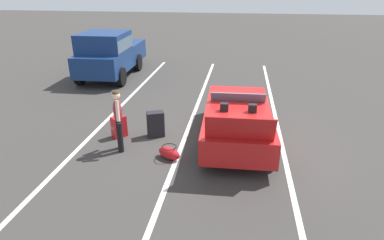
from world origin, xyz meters
The scene contains 10 objects.
ground_plane centered at (0.00, 0.00, 0.00)m, with size 80.00×80.00×0.00m, color #383533.
lot_line_near centered at (0.00, -1.24, 0.00)m, with size 18.00×0.12×0.01m, color silver.
lot_line_mid centered at (0.00, 1.46, 0.00)m, with size 18.00×0.12×0.01m, color silver.
lot_line_far centered at (0.00, 4.16, 0.00)m, with size 18.00×0.12×0.01m, color silver.
convertible_car centered at (0.20, 0.01, 0.59)m, with size 4.20×1.94×1.53m.
suitcase_large_black centered at (-0.08, 2.30, 0.37)m, with size 0.44×0.55×0.74m.
suitcase_medium_bright centered at (-0.28, 3.32, 0.31)m, with size 0.46×0.44×0.83m.
duffel_bag centered at (-1.30, 1.64, 0.16)m, with size 0.57×0.71×0.34m.
traveler_person centered at (-1.04, 3.01, 0.93)m, with size 0.59×0.33×1.65m.
parked_pickup_truck_near centered at (5.73, 5.93, 1.11)m, with size 5.06×2.20×2.10m.
Camera 1 is at (-8.27, 0.02, 4.12)m, focal length 30.31 mm.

